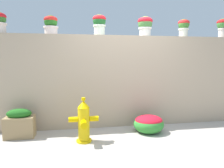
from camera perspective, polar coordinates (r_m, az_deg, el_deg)
name	(u,v)px	position (r m, az deg, el deg)	size (l,w,h in m)	color
ground_plane	(135,143)	(3.71, 6.49, -16.03)	(24.00, 24.00, 0.00)	#A69E95
stone_wall	(122,81)	(4.49, 2.89, 0.85)	(5.48, 0.37, 1.94)	tan
potted_plant_1	(51,24)	(4.45, -16.76, 15.83)	(0.30, 0.30, 0.38)	silver
potted_plant_2	(99,23)	(4.44, -3.56, 16.71)	(0.28, 0.28, 0.43)	silver
potted_plant_3	(145,25)	(4.70, 9.24, 16.08)	(0.33, 0.33, 0.44)	silver
potted_plant_4	(184,26)	(4.99, 19.43, 15.04)	(0.25, 0.25, 0.40)	silver
potted_plant_5	(223,25)	(5.50, 28.61, 14.23)	(0.27, 0.27, 0.44)	silver
fire_hydrant	(84,122)	(3.65, -7.91, -10.48)	(0.52, 0.41, 0.79)	#E3BA0E
flower_bush_left	(149,123)	(4.18, 10.24, -10.71)	(0.60, 0.54, 0.36)	#318331
planter_box	(20,124)	(4.20, -24.45, -10.09)	(0.52, 0.28, 0.54)	#987B52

